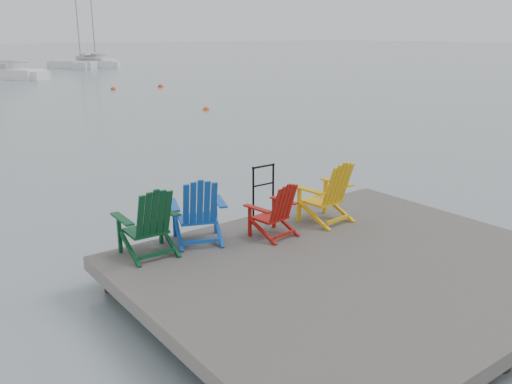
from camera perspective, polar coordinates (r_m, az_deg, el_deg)
ground at (r=8.02m, az=10.21°, el=-10.58°), size 400.00×400.00×0.00m
dock at (r=7.87m, az=10.33°, el=-8.32°), size 6.00×5.00×1.40m
handrail at (r=9.50m, az=0.78°, el=0.74°), size 0.48×0.04×0.90m
chair_green at (r=7.89m, az=-11.20°, el=-3.04°), size 0.85×0.79×1.04m
chair_blue at (r=8.25m, az=-6.11°, el=-1.89°), size 1.01×0.97×1.05m
chair_red at (r=8.48m, az=2.07°, el=-1.87°), size 0.77×0.73×0.89m
chair_yellow at (r=9.19m, az=7.62°, el=0.03°), size 0.90×0.85×1.07m
sailboat_near at (r=50.11m, az=-25.38°, el=11.16°), size 6.02×8.10×11.31m
sailboat_mid at (r=62.63m, az=-16.63°, el=12.78°), size 6.81×7.43×11.12m
sailboat_far at (r=61.99m, az=-17.61°, el=12.67°), size 6.21×5.36×9.28m
buoy_a at (r=26.71m, az=-5.27°, el=8.59°), size 0.34×0.34×0.34m
buoy_c at (r=37.53m, az=-14.79°, el=10.37°), size 0.37×0.37×0.37m
buoy_d at (r=38.67m, az=-10.01°, el=10.82°), size 0.39×0.39×0.39m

